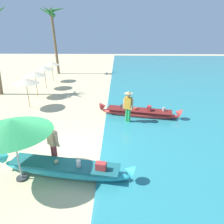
{
  "coord_description": "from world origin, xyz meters",
  "views": [
    {
      "loc": [
        2.06,
        -6.51,
        4.46
      ],
      "look_at": [
        1.83,
        2.37,
        0.9
      ],
      "focal_mm": 31.72,
      "sensor_mm": 36.0,
      "label": 1
    }
  ],
  "objects_px": {
    "patio_umbrella_large": "(11,126)",
    "boat_cyan_foreground": "(65,169)",
    "person_tourist_customer": "(53,142)",
    "palm_tree_tall_inland": "(52,20)",
    "person_vendor_hatted": "(128,105)",
    "boat_red_midground": "(139,113)"
  },
  "relations": [
    {
      "from": "patio_umbrella_large",
      "to": "boat_cyan_foreground",
      "type": "bearing_deg",
      "value": 8.15
    },
    {
      "from": "boat_cyan_foreground",
      "to": "person_tourist_customer",
      "type": "distance_m",
      "value": 1.04
    },
    {
      "from": "person_tourist_customer",
      "to": "palm_tree_tall_inland",
      "type": "distance_m",
      "value": 18.46
    },
    {
      "from": "patio_umbrella_large",
      "to": "palm_tree_tall_inland",
      "type": "height_order",
      "value": "palm_tree_tall_inland"
    },
    {
      "from": "boat_cyan_foreground",
      "to": "person_vendor_hatted",
      "type": "distance_m",
      "value": 4.85
    },
    {
      "from": "boat_red_midground",
      "to": "person_vendor_hatted",
      "type": "xyz_separation_m",
      "value": [
        -0.67,
        -0.85,
        0.76
      ]
    },
    {
      "from": "boat_cyan_foreground",
      "to": "person_tourist_customer",
      "type": "relative_size",
      "value": 2.97
    },
    {
      "from": "boat_red_midground",
      "to": "patio_umbrella_large",
      "type": "relative_size",
      "value": 1.93
    },
    {
      "from": "boat_red_midground",
      "to": "patio_umbrella_large",
      "type": "distance_m",
      "value": 7.02
    },
    {
      "from": "boat_cyan_foreground",
      "to": "palm_tree_tall_inland",
      "type": "distance_m",
      "value": 19.36
    },
    {
      "from": "person_vendor_hatted",
      "to": "boat_cyan_foreground",
      "type": "bearing_deg",
      "value": -118.43
    },
    {
      "from": "person_tourist_customer",
      "to": "boat_red_midground",
      "type": "bearing_deg",
      "value": 51.73
    },
    {
      "from": "boat_red_midground",
      "to": "palm_tree_tall_inland",
      "type": "height_order",
      "value": "palm_tree_tall_inland"
    },
    {
      "from": "palm_tree_tall_inland",
      "to": "boat_cyan_foreground",
      "type": "bearing_deg",
      "value": -73.41
    },
    {
      "from": "boat_cyan_foreground",
      "to": "person_vendor_hatted",
      "type": "xyz_separation_m",
      "value": [
        2.28,
        4.21,
        0.76
      ]
    },
    {
      "from": "patio_umbrella_large",
      "to": "palm_tree_tall_inland",
      "type": "distance_m",
      "value": 18.81
    },
    {
      "from": "boat_cyan_foreground",
      "to": "patio_umbrella_large",
      "type": "distance_m",
      "value": 2.17
    },
    {
      "from": "person_vendor_hatted",
      "to": "person_tourist_customer",
      "type": "bearing_deg",
      "value": -128.26
    },
    {
      "from": "boat_cyan_foreground",
      "to": "patio_umbrella_large",
      "type": "height_order",
      "value": "patio_umbrella_large"
    },
    {
      "from": "boat_cyan_foreground",
      "to": "boat_red_midground",
      "type": "xyz_separation_m",
      "value": [
        2.95,
        5.06,
        -0.0
      ]
    },
    {
      "from": "boat_cyan_foreground",
      "to": "boat_red_midground",
      "type": "distance_m",
      "value": 5.86
    },
    {
      "from": "patio_umbrella_large",
      "to": "palm_tree_tall_inland",
      "type": "bearing_deg",
      "value": 102.26
    }
  ]
}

